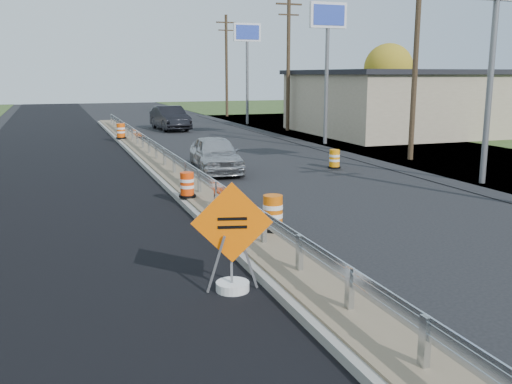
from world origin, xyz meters
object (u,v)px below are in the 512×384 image
object	(u,v)px
caution_sign	(232,264)
car_silver	(216,154)
barrel_shoulder_near	(334,159)
barrel_median_far	(121,131)
barrel_median_mid	(187,185)
car_dark_mid	(170,118)
barrel_median_near	(273,214)

from	to	relation	value
caution_sign	car_silver	world-z (taller)	caution_sign
barrel_shoulder_near	barrel_median_far	bearing A→B (deg)	120.53
barrel_median_mid	car_silver	size ratio (longest dim) A/B	0.18
barrel_shoulder_near	car_dark_mid	world-z (taller)	car_dark_mid
barrel_median_far	barrel_median_mid	bearing A→B (deg)	-90.00
barrel_median_near	barrel_shoulder_near	xyz separation A→B (m)	(6.45, 9.21, -0.26)
caution_sign	barrel_median_near	bearing A→B (deg)	71.24
barrel_median_near	car_silver	bearing A→B (deg)	82.28
caution_sign	barrel_shoulder_near	distance (m)	14.77
barrel_median_mid	barrel_shoulder_near	world-z (taller)	barrel_median_mid
barrel_median_mid	barrel_median_far	distance (m)	17.51
car_silver	car_dark_mid	world-z (taller)	car_dark_mid
barrel_median_near	barrel_shoulder_near	world-z (taller)	barrel_median_near
barrel_median_far	car_silver	distance (m)	12.28
caution_sign	car_dark_mid	world-z (taller)	caution_sign
caution_sign	car_dark_mid	size ratio (longest dim) A/B	0.40
barrel_median_far	car_dark_mid	distance (m)	7.98
barrel_median_near	barrel_median_mid	size ratio (longest dim) A/B	1.13
barrel_median_near	car_dark_mid	size ratio (longest dim) A/B	0.17
barrel_median_mid	car_dark_mid	bearing A→B (deg)	79.98
barrel_median_near	barrel_shoulder_near	bearing A→B (deg)	55.00
barrel_median_near	barrel_median_mid	world-z (taller)	barrel_median_near
barrel_median_mid	car_dark_mid	xyz separation A→B (m)	(4.28, 24.24, 0.26)
car_silver	barrel_median_near	bearing A→B (deg)	-93.19
car_dark_mid	caution_sign	bearing A→B (deg)	-103.29
barrel_shoulder_near	car_dark_mid	xyz separation A→B (m)	(-3.27, 19.53, 0.47)
caution_sign	barrel_median_near	size ratio (longest dim) A/B	2.37
barrel_shoulder_near	car_silver	bearing A→B (deg)	171.44
caution_sign	car_dark_mid	bearing A→B (deg)	95.60
barrel_median_near	barrel_median_far	bearing A→B (deg)	92.86
caution_sign	barrel_median_mid	distance (m)	7.49
barrel_median_mid	car_silver	xyz separation A→B (m)	(2.45, 5.47, 0.14)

